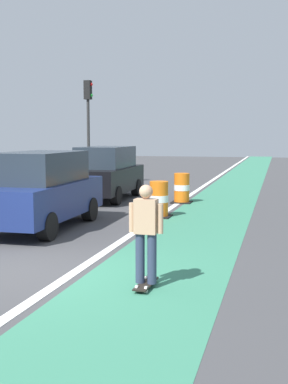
% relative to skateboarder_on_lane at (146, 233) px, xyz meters
% --- Properties ---
extents(ground_plane, '(100.00, 100.00, 0.00)m').
position_rel_skateboarder_on_lane_xyz_m(ground_plane, '(-2.38, 0.39, -0.91)').
color(ground_plane, '#424244').
extents(bike_lane_strip, '(2.50, 80.00, 0.01)m').
position_rel_skateboarder_on_lane_xyz_m(bike_lane_strip, '(0.02, 12.39, -0.91)').
color(bike_lane_strip, '#387F60').
rests_on(bike_lane_strip, ground).
extents(lane_divider_stripe, '(0.20, 80.00, 0.01)m').
position_rel_skateboarder_on_lane_xyz_m(lane_divider_stripe, '(-1.48, 12.39, -0.91)').
color(lane_divider_stripe, silver).
rests_on(lane_divider_stripe, ground).
extents(skateboarder_on_lane, '(0.57, 0.80, 1.69)m').
position_rel_skateboarder_on_lane_xyz_m(skateboarder_on_lane, '(0.00, 0.00, 0.00)').
color(skateboarder_on_lane, black).
rests_on(skateboarder_on_lane, ground).
extents(parked_suv_nearest, '(1.98, 4.63, 2.04)m').
position_rel_skateboarder_on_lane_xyz_m(parked_suv_nearest, '(-4.03, 4.34, 0.12)').
color(parked_suv_nearest, navy).
rests_on(parked_suv_nearest, ground).
extents(parked_suv_second, '(2.00, 4.64, 2.04)m').
position_rel_skateboarder_on_lane_xyz_m(parked_suv_second, '(-4.39, 10.53, 0.12)').
color(parked_suv_second, black).
rests_on(parked_suv_second, ground).
extents(traffic_barrel_front, '(0.73, 0.73, 1.09)m').
position_rel_skateboarder_on_lane_xyz_m(traffic_barrel_front, '(-1.45, 6.97, -0.38)').
color(traffic_barrel_front, orange).
rests_on(traffic_barrel_front, ground).
extents(traffic_barrel_mid, '(0.73, 0.73, 1.09)m').
position_rel_skateboarder_on_lane_xyz_m(traffic_barrel_mid, '(-1.38, 10.32, -0.38)').
color(traffic_barrel_mid, orange).
rests_on(traffic_barrel_mid, ground).
extents(traffic_light_corner, '(0.41, 0.32, 5.10)m').
position_rel_skateboarder_on_lane_xyz_m(traffic_light_corner, '(-6.97, 15.31, 2.59)').
color(traffic_light_corner, '#2D2D2D').
rests_on(traffic_light_corner, ground).
extents(pedestrian_crossing, '(0.34, 0.20, 1.61)m').
position_rel_skateboarder_on_lane_xyz_m(pedestrian_crossing, '(-6.21, 13.50, -0.05)').
color(pedestrian_crossing, '#33333D').
rests_on(pedestrian_crossing, ground).
extents(pedestrian_waiting, '(0.34, 0.20, 1.61)m').
position_rel_skateboarder_on_lane_xyz_m(pedestrian_waiting, '(-7.08, 18.46, -0.05)').
color(pedestrian_waiting, '#33333D').
rests_on(pedestrian_waiting, ground).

